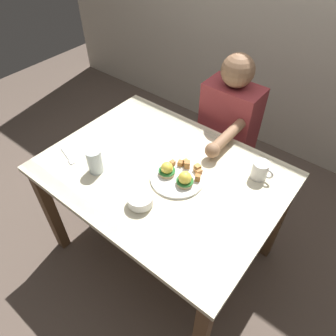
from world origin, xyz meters
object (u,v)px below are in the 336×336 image
Objects in this scene: fruit_bowl at (140,200)px; fork at (68,157)px; diner_person at (226,130)px; eggs_benedict_plate at (178,176)px; dining_table at (162,184)px; coffee_mug at (260,170)px; water_glass_near at (95,162)px.

fruit_bowl is 0.52m from fork.
fruit_bowl is 0.78× the size of fork.
eggs_benedict_plate is at bearing -83.61° from diner_person.
fruit_bowl is at bearing -74.56° from dining_table.
eggs_benedict_plate is at bearing -139.27° from coffee_mug.
fork is (-0.45, -0.24, 0.11)m from dining_table.
diner_person reaches higher than coffee_mug.
fork is at bearing -120.27° from diner_person.
dining_table is 0.52m from fork.
eggs_benedict_plate is 0.42m from water_glass_near.
fruit_bowl is 1.08× the size of coffee_mug.
coffee_mug is 1.00m from fork.
coffee_mug is (0.41, 0.26, 0.16)m from dining_table.
dining_table is 1.05× the size of diner_person.
fork is at bearing -171.51° from water_glass_near.
dining_table is 4.44× the size of eggs_benedict_plate.
fork is (-0.52, -0.01, -0.03)m from fruit_bowl.
fruit_bowl is 0.92× the size of water_glass_near.
fork is at bearing -157.03° from eggs_benedict_plate.
coffee_mug is (0.34, 0.49, 0.02)m from fruit_bowl.
diner_person is at bearing 92.07° from fruit_bowl.
diner_person reaches higher than dining_table.
fork reaches higher than dining_table.
coffee_mug is 0.72× the size of fork.
fork is at bearing -149.92° from coffee_mug.
dining_table is 0.16m from eggs_benedict_plate.
coffee_mug reaches higher than dining_table.
coffee_mug is at bearing 32.78° from dining_table.
water_glass_near reaches higher than fork.
eggs_benedict_plate is at bearing 22.97° from fork.
water_glass_near is at bearing 175.77° from fruit_bowl.
fruit_bowl is 0.84m from diner_person.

